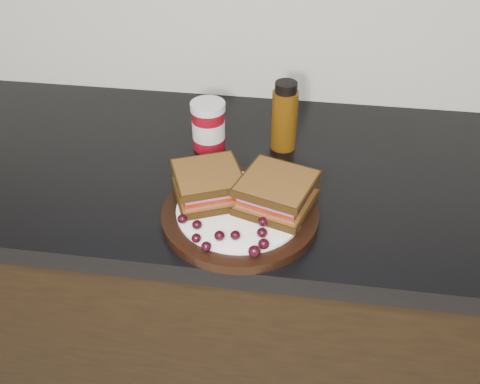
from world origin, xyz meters
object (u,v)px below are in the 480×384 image
at_px(plate, 240,215).
at_px(sandwich_left, 208,184).
at_px(condiment_jar, 208,126).
at_px(oil_bottle, 284,116).

height_order(plate, sandwich_left, sandwich_left).
xyz_separation_m(plate, condiment_jar, (-0.10, 0.23, 0.04)).
height_order(condiment_jar, oil_bottle, oil_bottle).
bearing_deg(plate, sandwich_left, 156.94).
height_order(plate, oil_bottle, oil_bottle).
distance_m(plate, oil_bottle, 0.26).
bearing_deg(oil_bottle, sandwich_left, -117.74).
height_order(sandwich_left, condiment_jar, condiment_jar).
distance_m(sandwich_left, oil_bottle, 0.25).
xyz_separation_m(sandwich_left, condiment_jar, (-0.04, 0.20, 0.00)).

